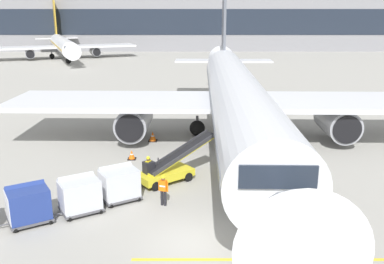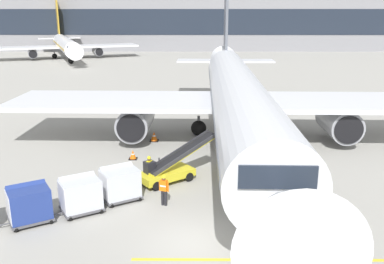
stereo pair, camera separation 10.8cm
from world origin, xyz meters
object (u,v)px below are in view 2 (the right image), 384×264
Objects in this scene: safety_cone_wingtip at (154,136)px; baggage_cart_third at (29,203)px; baggage_cart_second at (80,194)px; distant_airplane at (65,45)px; ground_crew_by_carts at (149,168)px; belt_loader at (170,168)px; parked_airplane at (237,95)px; baggage_cart_lead at (120,183)px; ground_crew_by_loader at (164,188)px; safety_cone_engine_keepout at (133,155)px.

baggage_cart_third is at bearing -109.55° from safety_cone_wingtip.
baggage_cart_second is 0.07× the size of distant_airplane.
distant_airplane is (-26.36, 71.98, 2.07)m from ground_crew_by_carts.
belt_loader is 1.85× the size of baggage_cart_second.
parked_airplane is 17.09× the size of baggage_cart_lead.
ground_crew_by_loader is (6.50, 1.91, -0.00)m from baggage_cart_third.
safety_cone_engine_keepout is at bearing 92.20° from baggage_cart_lead.
ground_crew_by_carts is at bearing 50.18° from baggage_cart_second.
safety_cone_engine_keepout is 0.02× the size of distant_airplane.
safety_cone_engine_keepout is 0.84× the size of safety_cone_wingtip.
safety_cone_engine_keepout is at bearing 125.55° from belt_loader.
safety_cone_engine_keepout is (-2.74, 7.40, -0.68)m from ground_crew_by_loader.
safety_cone_wingtip is at bearing -67.79° from distant_airplane.
belt_loader reaches higher than ground_crew_by_loader.
safety_cone_wingtip is (0.84, 11.07, -0.62)m from baggage_cart_lead.
safety_cone_engine_keepout is at bearing 110.28° from ground_crew_by_loader.
safety_cone_engine_keepout is (-7.73, -4.90, -3.34)m from parked_airplane.
distant_airplane is at bearing 117.36° from parked_airplane.
baggage_cart_third reaches higher than safety_cone_engine_keepout.
belt_loader is 1.85× the size of baggage_cart_lead.
distant_airplane reaches higher than ground_crew_by_loader.
baggage_cart_lead is 2.33m from baggage_cart_second.
ground_crew_by_loader is 0.04× the size of distant_airplane.
parked_airplane reaches higher than ground_crew_by_carts.
baggage_cart_second is 1.00× the size of baggage_cart_third.
ground_crew_by_loader is 3.21m from ground_crew_by_carts.
safety_cone_engine_keepout is at bearing 67.98° from baggage_cart_third.
baggage_cart_second is 8.36m from safety_cone_engine_keepout.
baggage_cart_second is 2.50m from baggage_cart_third.
parked_airplane is at bearing 4.56° from safety_cone_wingtip.
baggage_cart_second reaches higher than ground_crew_by_carts.
baggage_cart_lead is 11.12m from safety_cone_wingtip.
baggage_cart_second is 79.28m from distant_airplane.
ground_crew_by_carts is at bearing 59.19° from baggage_cart_lead.
safety_cone_engine_keepout is at bearing -104.03° from safety_cone_wingtip.
parked_airplane is at bearing 61.19° from belt_loader.
ground_crew_by_loader is 79.89m from distant_airplane.
belt_loader is at bearing 38.92° from baggage_cart_third.
baggage_cart_second is 1.57× the size of ground_crew_by_loader.
belt_loader is (-4.88, -8.88, -2.84)m from parked_airplane.
baggage_cart_second is 4.34m from ground_crew_by_loader.
distant_airplane is at bearing 108.58° from baggage_cart_lead.
baggage_cart_lead is at bearing -87.80° from safety_cone_engine_keepout.
safety_cone_wingtip is (-1.64, 11.78, -0.61)m from ground_crew_by_loader.
distant_airplane reaches higher than baggage_cart_lead.
safety_cone_wingtip is at bearing 85.69° from baggage_cart_lead.
parked_airplane is at bearing 51.04° from baggage_cart_third.
distant_airplane is (-25.81, 63.22, 2.68)m from safety_cone_wingtip.
safety_cone_wingtip is at bearing 70.45° from baggage_cart_third.
distant_airplane is at bearing 110.10° from ground_crew_by_loader.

